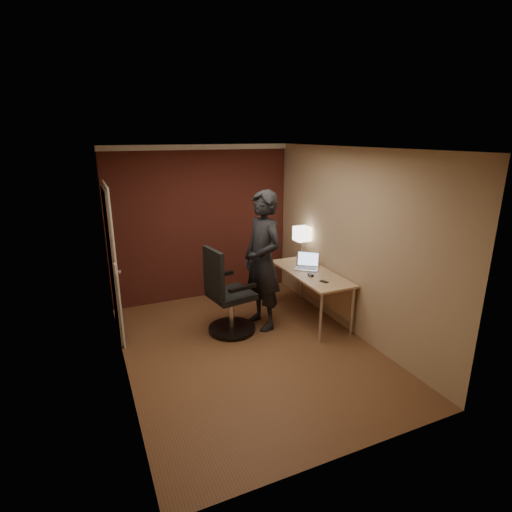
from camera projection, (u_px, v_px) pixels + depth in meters
name	position (u px, v px, depth m)	size (l,w,h in m)	color
room	(192.00, 223.00, 6.00)	(4.00, 4.00, 4.00)	brown
desk	(315.00, 280.00, 5.87)	(0.60, 1.50, 0.73)	tan
desk_lamp	(302.00, 234.00, 6.26)	(0.22, 0.22, 0.54)	silver
laptop	(307.00, 264.00, 5.96)	(0.42, 0.41, 0.23)	silver
mouse	(311.00, 275.00, 5.63)	(0.06, 0.10, 0.03)	black
phone	(324.00, 282.00, 5.41)	(0.06, 0.12, 0.01)	black
office_chair	(226.00, 297.00, 5.41)	(0.66, 0.72, 1.21)	black
person	(263.00, 261.00, 5.50)	(0.71, 0.47, 1.95)	black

